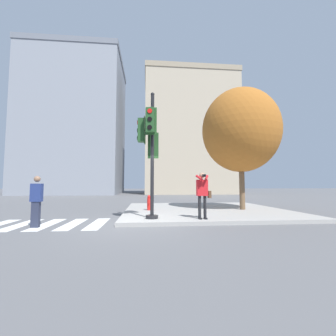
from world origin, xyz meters
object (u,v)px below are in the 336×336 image
person_photographer (203,191)px  street_tree (241,130)px  fire_hydrant (149,203)px  pedestrian_distant (36,200)px  traffic_signal_pole (150,143)px

person_photographer → street_tree: (2.80, 2.93, 3.07)m
street_tree → fire_hydrant: 6.02m
pedestrian_distant → fire_hydrant: size_ratio=2.28×
person_photographer → street_tree: size_ratio=0.27×
traffic_signal_pole → street_tree: size_ratio=0.77×
traffic_signal_pole → street_tree: street_tree is taller
pedestrian_distant → street_tree: street_tree is taller
street_tree → pedestrian_distant: bearing=-158.6°
traffic_signal_pole → street_tree: (4.75, 2.64, 1.26)m
person_photographer → pedestrian_distant: size_ratio=1.01×
pedestrian_distant → fire_hydrant: pedestrian_distant is taller
street_tree → traffic_signal_pole: bearing=-150.9°
person_photographer → street_tree: bearing=46.3°
pedestrian_distant → street_tree: (8.45, 3.30, 3.33)m
street_tree → fire_hydrant: size_ratio=8.52×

